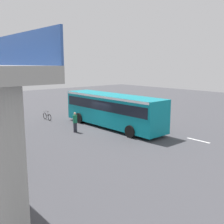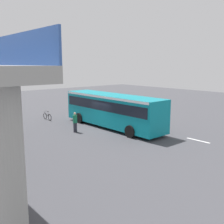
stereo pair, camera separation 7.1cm
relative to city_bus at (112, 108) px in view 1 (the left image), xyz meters
The scene contains 11 objects.
ground 2.09m from the city_bus, 78.76° to the left, with size 80.00×80.00×0.00m, color #424247.
city_bus is the anchor object (origin of this frame).
bicycle_black 8.03m from the city_bus, 22.42° to the left, with size 1.77×0.44×0.96m.
bicycle_green 11.03m from the city_bus, 35.00° to the left, with size 1.77×0.44×0.96m.
pedestrian 3.88m from the city_bus, 77.15° to the left, with size 0.38×0.38×1.79m.
traffic_sign 3.21m from the city_bus, 113.23° to the right, with size 0.08×0.60×2.80m.
lane_dash_leftmost 8.35m from the city_bus, 164.12° to the right, with size 2.00×0.20×0.01m, color silver.
lane_dash_left 4.81m from the city_bus, 149.79° to the right, with size 2.00×0.20×0.01m, color silver.
lane_dash_centre 2.92m from the city_bus, 85.42° to the right, with size 2.00×0.20×0.01m, color silver.
lane_dash_right 5.09m from the city_bus, 28.04° to the right, with size 2.00×0.20×0.01m, color silver.
lane_dash_rightmost 8.68m from the city_bus, 15.22° to the right, with size 2.00×0.20×0.01m, color silver.
Camera 1 is at (-18.73, 15.45, 5.95)m, focal length 42.52 mm.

